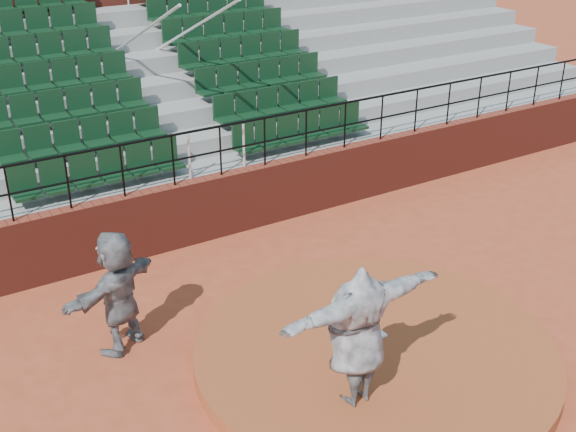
# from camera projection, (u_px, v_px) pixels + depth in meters

# --- Properties ---
(ground) EXTENTS (90.00, 90.00, 0.00)m
(ground) POSITION_uv_depth(u_px,v_px,m) (374.00, 358.00, 11.02)
(ground) COLOR #A34124
(ground) RESTS_ON ground
(pitchers_mound) EXTENTS (5.50, 5.50, 0.25)m
(pitchers_mound) POSITION_uv_depth(u_px,v_px,m) (375.00, 352.00, 10.96)
(pitchers_mound) COLOR #964421
(pitchers_mound) RESTS_ON ground
(pitching_rubber) EXTENTS (0.60, 0.15, 0.03)m
(pitching_rubber) POSITION_uv_depth(u_px,v_px,m) (369.00, 339.00, 11.02)
(pitching_rubber) COLOR white
(pitching_rubber) RESTS_ON pitchers_mound
(boundary_wall) EXTENTS (24.00, 0.30, 1.30)m
(boundary_wall) POSITION_uv_depth(u_px,v_px,m) (223.00, 204.00, 14.57)
(boundary_wall) COLOR maroon
(boundary_wall) RESTS_ON ground
(wall_railing) EXTENTS (24.04, 0.05, 1.03)m
(wall_railing) POSITION_uv_depth(u_px,v_px,m) (220.00, 140.00, 13.98)
(wall_railing) COLOR black
(wall_railing) RESTS_ON boundary_wall
(seating_deck) EXTENTS (24.00, 5.97, 4.63)m
(seating_deck) POSITION_uv_depth(u_px,v_px,m) (151.00, 120.00, 17.03)
(seating_deck) COLOR gray
(seating_deck) RESTS_ON ground
(press_box_facade) EXTENTS (24.00, 3.00, 7.10)m
(press_box_facade) POSITION_uv_depth(u_px,v_px,m) (88.00, 4.00, 19.15)
(press_box_facade) COLOR maroon
(press_box_facade) RESTS_ON ground
(pitcher) EXTENTS (2.55, 0.80, 2.05)m
(pitcher) POSITION_uv_depth(u_px,v_px,m) (357.00, 335.00, 9.36)
(pitcher) COLOR black
(pitcher) RESTS_ON pitchers_mound
(fielder) EXTENTS (1.90, 1.39, 1.99)m
(fielder) POSITION_uv_depth(u_px,v_px,m) (118.00, 291.00, 10.88)
(fielder) COLOR black
(fielder) RESTS_ON ground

